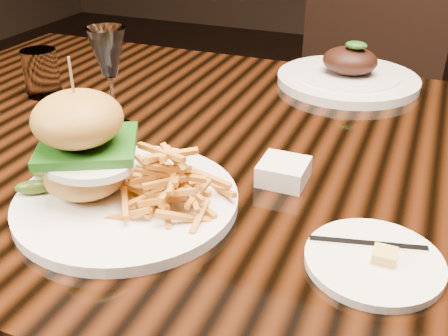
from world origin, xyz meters
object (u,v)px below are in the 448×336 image
at_px(burger_plate, 121,170).
at_px(far_dish, 348,76).
at_px(dining_table, 280,195).
at_px(wine_glass, 108,56).
at_px(chair_far, 356,91).

distance_m(burger_plate, far_dish, 0.60).
bearing_deg(burger_plate, dining_table, 40.11).
height_order(burger_plate, far_dish, burger_plate).
bearing_deg(burger_plate, wine_glass, 109.49).
distance_m(dining_table, wine_glass, 0.35).
distance_m(dining_table, burger_plate, 0.29).
distance_m(dining_table, chair_far, 0.90).
height_order(burger_plate, wine_glass, burger_plate).
distance_m(wine_glass, chair_far, 1.00).
distance_m(far_dish, chair_far, 0.59).
xyz_separation_m(dining_table, chair_far, (-0.02, 0.89, -0.13)).
distance_m(burger_plate, chair_far, 1.15).
xyz_separation_m(dining_table, far_dish, (0.03, 0.35, 0.09)).
xyz_separation_m(wine_glass, far_dish, (0.33, 0.37, -0.11)).
height_order(dining_table, far_dish, far_dish).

